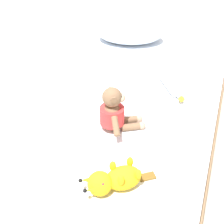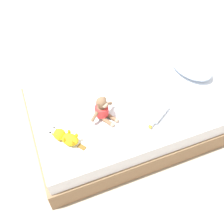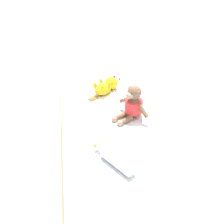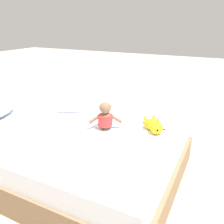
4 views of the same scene
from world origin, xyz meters
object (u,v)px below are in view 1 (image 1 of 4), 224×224
object	(u,v)px
bed	(111,113)
glass_bottle	(170,83)
plush_monkey	(114,112)
plush_yellow_creature	(114,180)
pillow	(130,32)

from	to	relation	value
bed	glass_bottle	xyz separation A→B (m)	(0.34, 0.10, 0.23)
bed	plush_monkey	size ratio (longest dim) A/B	7.88
plush_monkey	plush_yellow_creature	world-z (taller)	plush_monkey
plush_monkey	plush_yellow_creature	distance (m)	0.40
pillow	plush_yellow_creature	distance (m)	1.50
plush_yellow_creature	plush_monkey	bearing A→B (deg)	108.98
glass_bottle	plush_monkey	bearing A→B (deg)	-110.97
pillow	plush_monkey	size ratio (longest dim) A/B	2.16
plush_yellow_creature	bed	bearing A→B (deg)	110.64
plush_monkey	plush_yellow_creature	size ratio (longest dim) A/B	0.94
bed	glass_bottle	world-z (taller)	glass_bottle
bed	plush_yellow_creature	xyz separation A→B (m)	(0.29, -0.76, 0.25)
plush_monkey	plush_yellow_creature	xyz separation A→B (m)	(0.13, -0.38, -0.05)
pillow	plush_monkey	bearing A→B (deg)	-76.90
plush_monkey	glass_bottle	world-z (taller)	plush_monkey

